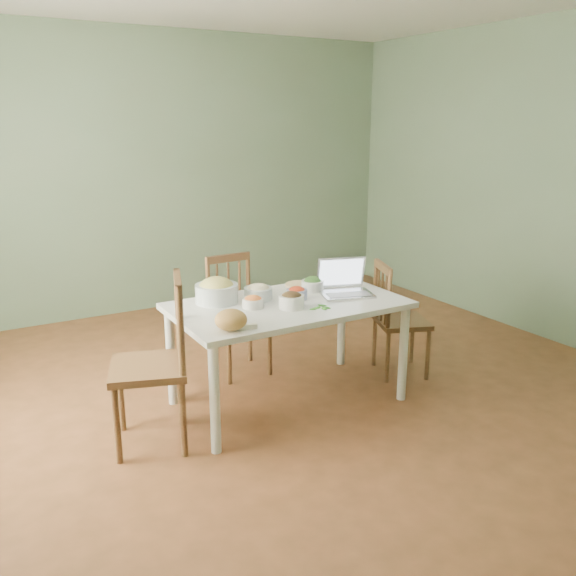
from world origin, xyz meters
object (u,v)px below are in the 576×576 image
chair_far (239,317)px  chair_right (402,319)px  chair_left (148,364)px  bowl_squash (217,290)px  laptop (347,278)px  bread_boule (231,320)px  dining_table (288,353)px

chair_far → chair_right: bearing=-31.7°
chair_left → bowl_squash: (0.58, 0.32, 0.28)m
chair_far → chair_right: (1.05, -0.62, -0.02)m
laptop → bread_boule: bearing=-148.2°
chair_left → laptop: (1.42, 0.02, 0.32)m
chair_right → laptop: 0.68m
chair_left → bread_boule: size_ratio=5.44×
chair_left → laptop: 1.45m
chair_far → bowl_squash: size_ratio=3.17×
chair_far → bowl_squash: (-0.34, -0.37, 0.34)m
chair_far → chair_right: 1.22m
bowl_squash → chair_far: bearing=47.9°
chair_right → bread_boule: size_ratio=4.60×
laptop → chair_left: bearing=-161.4°
bowl_squash → chair_left: bearing=-151.3°
dining_table → chair_far: bearing=95.8°
dining_table → chair_right: (0.99, 0.00, 0.08)m
chair_right → bread_boule: bearing=122.1°
chair_right → bowl_squash: (-1.38, 0.25, 0.36)m
bread_boule → dining_table: bearing=28.4°
chair_far → bread_boule: size_ratio=4.76×
chair_far → bread_boule: 1.08m
dining_table → bread_boule: (-0.55, -0.30, 0.41)m
bread_boule → bowl_squash: (0.15, 0.54, 0.02)m
chair_left → dining_table: bearing=112.6°
bread_boule → laptop: (0.99, 0.25, 0.06)m
chair_far → chair_left: 1.15m
chair_far → chair_left: bearing=-144.4°
chair_far → chair_left: (-0.92, -0.69, 0.06)m
dining_table → chair_far: (-0.06, 0.62, 0.09)m
chair_left → bowl_squash: bearing=137.1°
bowl_squash → laptop: laptop is taller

